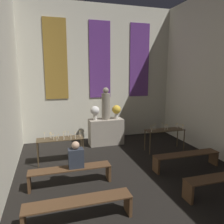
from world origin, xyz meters
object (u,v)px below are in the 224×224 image
flower_vase_left (95,111)px  pew_back_right (186,157)px  flower_vase_right (116,110)px  statue (106,105)px  candle_rack_right (165,132)px  altar (106,132)px  pew_third_left (79,206)px  pew_back_left (71,172)px  person_seated (76,156)px  candle_rack_left (60,141)px

flower_vase_left → pew_back_right: 3.54m
flower_vase_right → pew_back_right: 3.14m
statue → candle_rack_right: bearing=-35.5°
flower_vase_right → pew_back_right: bearing=-66.1°
altar → pew_back_right: 3.18m
statue → flower_vase_left: bearing=180.0°
altar → flower_vase_right: 0.91m
statue → flower_vase_right: size_ratio=2.30×
pew_third_left → pew_back_left: 1.41m
pew_third_left → person_seated: bearing=84.3°
flower_vase_right → pew_back_left: (-2.04, -2.73, -0.96)m
candle_rack_left → pew_back_right: size_ratio=0.70×
pew_back_right → candle_rack_right: bearing=84.3°
candle_rack_left → candle_rack_right: size_ratio=1.00×
flower_vase_right → pew_back_right: (1.21, -2.73, -0.96)m
altar → pew_back_left: (-1.63, -2.73, -0.16)m
statue → candle_rack_left: bearing=-144.3°
pew_third_left → person_seated: size_ratio=3.01×
flower_vase_right → pew_back_left: bearing=-126.8°
candle_rack_right → person_seated: size_ratio=2.10×
statue → flower_vase_left: 0.47m
candle_rack_right → pew_back_left: size_ratio=0.70×
statue → pew_back_left: statue is taller
flower_vase_right → pew_third_left: flower_vase_right is taller
flower_vase_left → pew_third_left: bearing=-106.3°
flower_vase_left → flower_vase_right: (0.83, 0.00, 0.00)m
flower_vase_left → candle_rack_left: size_ratio=0.38×
pew_back_right → person_seated: (-3.11, 0.00, 0.39)m
flower_vase_left → pew_third_left: size_ratio=0.27×
altar → flower_vase_right: size_ratio=2.47×
flower_vase_right → candle_rack_right: (1.36, -1.27, -0.62)m
candle_rack_right → person_seated: bearing=-155.8°
flower_vase_right → person_seated: size_ratio=0.80×
flower_vase_right → pew_back_left: size_ratio=0.27×
candle_rack_left → altar: bearing=35.7°
pew_third_left → altar: bearing=68.5°
pew_third_left → pew_back_right: size_ratio=1.00×
flower_vase_left → flower_vase_right: bearing=0.0°
statue → candle_rack_left: statue is taller
candle_rack_right → person_seated: (-3.26, -1.46, 0.05)m
pew_third_left → candle_rack_left: bearing=92.8°
pew_third_left → person_seated: person_seated is taller
statue → flower_vase_left: size_ratio=2.30×
candle_rack_left → candle_rack_right: 3.54m
person_seated → pew_back_right: bearing=-0.0°
candle_rack_right → altar: bearing=144.5°
altar → pew_back_right: bearing=-59.2°
person_seated → flower_vase_left: bearing=68.6°
candle_rack_right → flower_vase_right: bearing=137.0°
statue → pew_back_left: bearing=-120.8°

